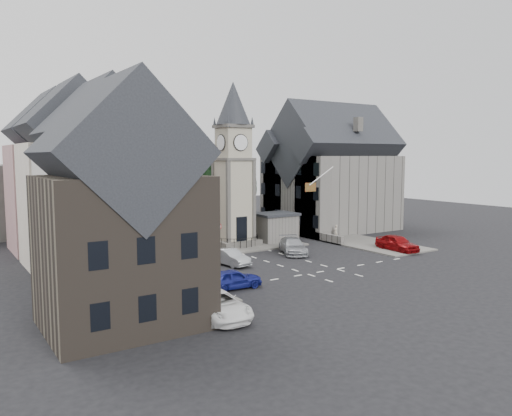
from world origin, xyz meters
TOP-DOWN VIEW (x-y plane):
  - ground at (0.00, 0.00)m, footprint 120.00×120.00m
  - pavement_west at (-12.50, 6.00)m, footprint 6.00×30.00m
  - pavement_east at (12.00, 8.00)m, footprint 6.00×26.00m
  - central_island at (1.50, 8.00)m, footprint 10.00×8.00m
  - road_markings at (0.00, -5.50)m, footprint 20.00×8.00m
  - clock_tower at (0.00, 7.99)m, footprint 4.86×4.86m
  - stone_shelter at (4.80, 7.50)m, footprint 4.30×3.30m
  - town_tree at (2.00, 13.00)m, footprint 7.20×7.20m
  - warning_sign_post at (-3.20, 5.43)m, footprint 0.70×0.19m
  - terrace_pink at (-15.50, 16.00)m, footprint 8.10×7.60m
  - terrace_cream at (-15.50, 8.00)m, footprint 8.10×7.60m
  - terrace_tudor at (-15.50, 0.00)m, footprint 8.10×7.60m
  - building_sw_stone at (-17.00, -9.00)m, footprint 8.60×7.60m
  - backdrop_west at (-12.00, 28.00)m, footprint 20.00×10.00m
  - east_building at (15.59, 11.00)m, footprint 14.40×11.40m
  - east_boundary_wall at (9.20, 10.00)m, footprint 0.40×16.00m
  - flagpole at (8.00, 4.00)m, footprint 3.68×0.10m
  - car_west_blue at (-8.43, -6.00)m, footprint 4.13×1.83m
  - car_west_silver at (-9.88, -0.53)m, footprint 4.71×2.38m
  - car_west_grey at (-11.50, 6.57)m, footprint 5.72×3.43m
  - car_island_silver at (-4.86, 0.50)m, footprint 2.05×4.24m
  - car_island_east at (2.50, 1.51)m, footprint 4.01×5.39m
  - car_east_red at (11.50, -3.00)m, footprint 2.20×4.72m
  - van_sw_white at (-12.29, -10.76)m, footprint 2.64×5.39m
  - pedestrian at (11.50, 5.54)m, footprint 0.66×0.58m

SIDE VIEW (x-z plane):
  - ground at x=0.00m, z-range 0.00..0.00m
  - road_markings at x=0.00m, z-range 0.00..0.01m
  - pavement_west at x=-12.50m, z-range 0.00..0.14m
  - pavement_east at x=12.00m, z-range 0.00..0.14m
  - central_island at x=1.50m, z-range 0.00..0.16m
  - east_boundary_wall at x=9.20m, z-range 0.00..0.90m
  - car_island_silver at x=-4.86m, z-range 0.00..1.34m
  - car_west_blue at x=-8.43m, z-range 0.00..1.38m
  - car_island_east at x=2.50m, z-range 0.00..1.45m
  - van_sw_white at x=-12.29m, z-range 0.00..1.47m
  - car_west_silver at x=-9.88m, z-range 0.00..1.48m
  - car_west_grey at x=-11.50m, z-range 0.00..1.49m
  - pedestrian at x=11.50m, z-range 0.00..1.52m
  - car_east_red at x=11.50m, z-range 0.00..1.56m
  - stone_shelter at x=4.80m, z-range 0.01..3.09m
  - warning_sign_post at x=-3.20m, z-range 0.60..3.45m
  - backdrop_west at x=-12.00m, z-range 0.00..8.00m
  - building_sw_stone at x=-17.00m, z-range 0.15..10.55m
  - terrace_tudor at x=-15.50m, z-range 0.19..12.19m
  - east_building at x=15.59m, z-range -0.04..12.56m
  - terrace_pink at x=-15.50m, z-range 0.18..12.98m
  - terrace_cream at x=-15.50m, z-range 0.18..12.98m
  - town_tree at x=2.00m, z-range 1.57..12.37m
  - flagpole at x=8.00m, z-range 5.63..8.37m
  - clock_tower at x=0.00m, z-range 0.00..16.25m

